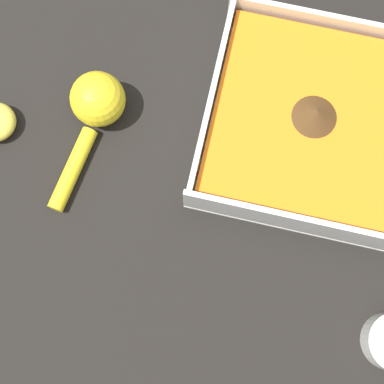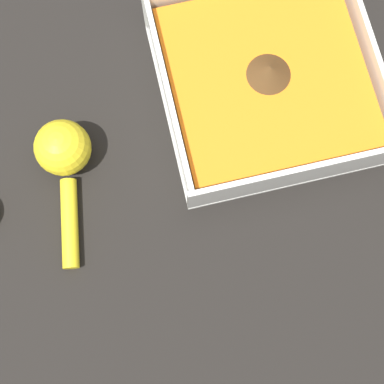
% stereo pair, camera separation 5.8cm
% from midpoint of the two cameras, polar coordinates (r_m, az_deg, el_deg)
% --- Properties ---
extents(ground_plane, '(4.00, 4.00, 0.00)m').
position_cam_midpoint_polar(ground_plane, '(0.66, 14.47, 6.33)').
color(ground_plane, black).
extents(square_dish, '(0.24, 0.24, 0.07)m').
position_cam_midpoint_polar(square_dish, '(0.63, 15.17, 6.33)').
color(square_dish, silver).
rests_on(square_dish, ground_plane).
extents(lemon_squeezer, '(0.06, 0.16, 0.06)m').
position_cam_midpoint_polar(lemon_squeezer, '(0.62, -7.74, 8.34)').
color(lemon_squeezer, yellow).
rests_on(lemon_squeezer, ground_plane).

